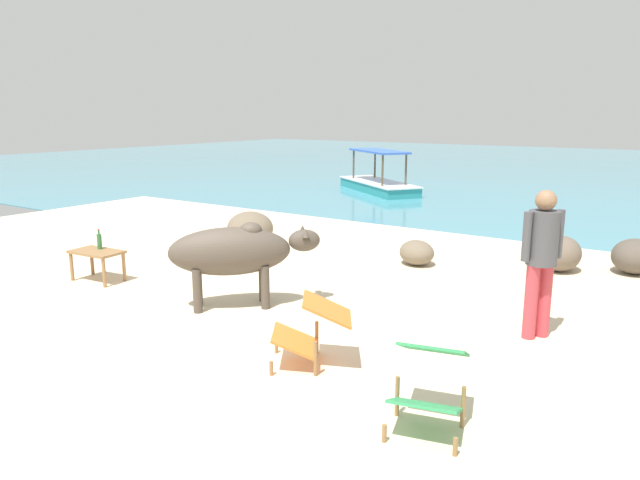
{
  "coord_description": "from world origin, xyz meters",
  "views": [
    {
      "loc": [
        4.86,
        -4.16,
        2.44
      ],
      "look_at": [
        -0.01,
        3.0,
        0.55
      ],
      "focal_mm": 32.75,
      "sensor_mm": 36.0,
      "label": 1
    }
  ],
  "objects_px": {
    "cow": "(234,252)",
    "boat_teal": "(378,183)",
    "deck_chair_far": "(429,379)",
    "deck_chair_near": "(311,327)",
    "bottle": "(99,241)",
    "low_bench_table": "(97,256)",
    "person_standing": "(542,253)"
  },
  "relations": [
    {
      "from": "cow",
      "to": "boat_teal",
      "type": "xyz_separation_m",
      "value": [
        -3.91,
        10.91,
        -0.46
      ]
    },
    {
      "from": "deck_chair_far",
      "to": "boat_teal",
      "type": "relative_size",
      "value": 0.24
    },
    {
      "from": "deck_chair_near",
      "to": "bottle",
      "type": "bearing_deg",
      "value": -42.72
    },
    {
      "from": "deck_chair_far",
      "to": "boat_teal",
      "type": "bearing_deg",
      "value": -163.76
    },
    {
      "from": "low_bench_table",
      "to": "cow",
      "type": "bearing_deg",
      "value": 1.5
    },
    {
      "from": "cow",
      "to": "low_bench_table",
      "type": "height_order",
      "value": "cow"
    },
    {
      "from": "bottle",
      "to": "deck_chair_far",
      "type": "distance_m",
      "value": 5.8
    },
    {
      "from": "bottle",
      "to": "deck_chair_near",
      "type": "distance_m",
      "value": 4.34
    },
    {
      "from": "deck_chair_far",
      "to": "bottle",
      "type": "bearing_deg",
      "value": -115.16
    },
    {
      "from": "cow",
      "to": "boat_teal",
      "type": "height_order",
      "value": "boat_teal"
    },
    {
      "from": "person_standing",
      "to": "boat_teal",
      "type": "height_order",
      "value": "person_standing"
    },
    {
      "from": "bottle",
      "to": "boat_teal",
      "type": "bearing_deg",
      "value": 97.31
    },
    {
      "from": "cow",
      "to": "deck_chair_near",
      "type": "distance_m",
      "value": 2.02
    },
    {
      "from": "low_bench_table",
      "to": "boat_teal",
      "type": "relative_size",
      "value": 0.22
    },
    {
      "from": "boat_teal",
      "to": "person_standing",
      "type": "bearing_deg",
      "value": -17.44
    },
    {
      "from": "deck_chair_near",
      "to": "boat_teal",
      "type": "bearing_deg",
      "value": -97.43
    },
    {
      "from": "cow",
      "to": "bottle",
      "type": "height_order",
      "value": "cow"
    },
    {
      "from": "cow",
      "to": "person_standing",
      "type": "bearing_deg",
      "value": -27.41
    },
    {
      "from": "cow",
      "to": "deck_chair_far",
      "type": "xyz_separation_m",
      "value": [
        3.2,
        -1.3,
        -0.33
      ]
    },
    {
      "from": "cow",
      "to": "person_standing",
      "type": "xyz_separation_m",
      "value": [
        3.41,
        1.07,
        0.24
      ]
    },
    {
      "from": "deck_chair_far",
      "to": "person_standing",
      "type": "height_order",
      "value": "person_standing"
    },
    {
      "from": "cow",
      "to": "deck_chair_near",
      "type": "bearing_deg",
      "value": -71.27
    },
    {
      "from": "low_bench_table",
      "to": "bottle",
      "type": "xyz_separation_m",
      "value": [
        -0.05,
        0.1,
        0.19
      ]
    },
    {
      "from": "bottle",
      "to": "person_standing",
      "type": "distance_m",
      "value": 6.04
    },
    {
      "from": "cow",
      "to": "deck_chair_near",
      "type": "height_order",
      "value": "cow"
    },
    {
      "from": "deck_chair_far",
      "to": "low_bench_table",
      "type": "bearing_deg",
      "value": -114.32
    },
    {
      "from": "low_bench_table",
      "to": "bottle",
      "type": "bearing_deg",
      "value": 112.8
    },
    {
      "from": "bottle",
      "to": "deck_chair_far",
      "type": "xyz_separation_m",
      "value": [
        5.69,
        -1.13,
        -0.19
      ]
    },
    {
      "from": "low_bench_table",
      "to": "deck_chair_far",
      "type": "relative_size",
      "value": 0.91
    },
    {
      "from": "low_bench_table",
      "to": "deck_chair_far",
      "type": "height_order",
      "value": "deck_chair_far"
    },
    {
      "from": "bottle",
      "to": "person_standing",
      "type": "xyz_separation_m",
      "value": [
        5.9,
        1.24,
        0.38
      ]
    },
    {
      "from": "bottle",
      "to": "deck_chair_far",
      "type": "relative_size",
      "value": 0.34
    }
  ]
}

